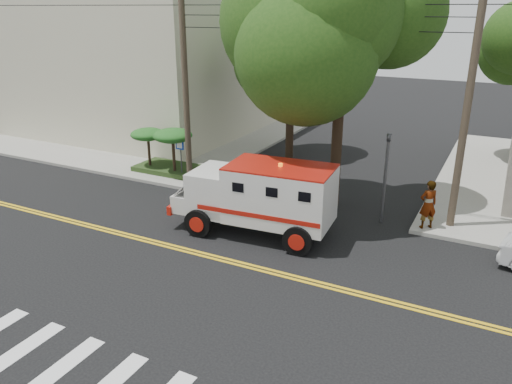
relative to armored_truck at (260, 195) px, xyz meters
The scene contains 12 objects.
ground 2.89m from the armored_truck, 89.94° to the right, with size 100.00×100.00×0.00m, color black.
sidewalk_nw 17.52m from the armored_truck, 140.64° to the left, with size 17.00×17.00×0.15m, color gray.
building_left 20.27m from the armored_truck, 140.95° to the left, with size 16.00×14.00×10.00m, color beige.
utility_pole_left 7.26m from the armored_truck, 147.47° to the left, with size 0.28×0.28×9.00m, color #382D23.
utility_pole_right 7.91m from the armored_truck, 30.89° to the left, with size 0.28×0.28×9.00m, color #382D23.
tree_main 7.06m from the armored_truck, 62.81° to the left, with size 6.08×5.70×9.85m.
tree_left 10.59m from the armored_truck, 105.96° to the left, with size 4.48×4.20×7.70m.
traffic_signal 4.99m from the armored_truck, 39.82° to the left, with size 0.15×0.18×3.60m.
accessibility_sign 7.24m from the armored_truck, 148.87° to the left, with size 0.45×0.10×2.02m.
palm_planter 8.54m from the armored_truck, 150.56° to the left, with size 3.52×2.63×2.36m.
armored_truck is the anchor object (origin of this frame).
pedestrian_a 6.32m from the armored_truck, 29.16° to the left, with size 0.69×0.45×1.89m, color gray.
Camera 1 is at (7.70, -12.82, 8.01)m, focal length 35.00 mm.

